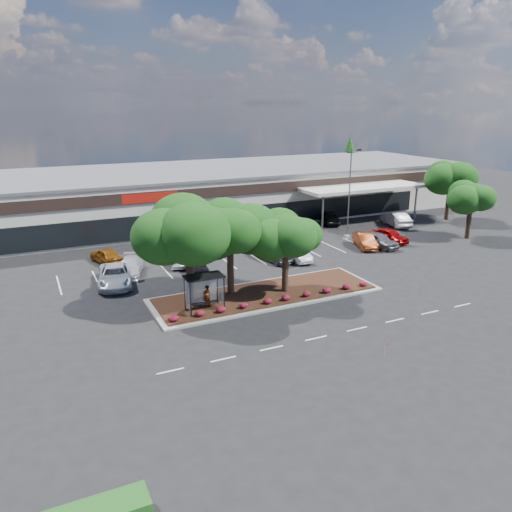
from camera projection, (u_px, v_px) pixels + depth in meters
name	position (u px, v px, depth m)	size (l,w,h in m)	color
ground	(315.00, 310.00, 36.42)	(160.00, 160.00, 0.00)	black
retail_store	(178.00, 194.00, 64.83)	(80.40, 25.20, 6.25)	beige
landscape_island	(266.00, 294.00, 39.03)	(18.00, 6.00, 0.26)	gray
lane_markings	(253.00, 269.00, 45.37)	(33.12, 20.06, 0.01)	silver
shrub_row	(279.00, 299.00, 37.10)	(17.00, 0.80, 0.50)	maroon
bus_shelter	(203.00, 282.00, 35.23)	(2.75, 1.55, 2.59)	black
island_tree_west	(189.00, 252.00, 35.81)	(7.20, 7.20, 7.89)	#163B0F
island_tree_mid	(230.00, 248.00, 37.93)	(6.60, 6.60, 7.32)	#163B0F
island_tree_east	(286.00, 251.00, 38.38)	(5.80, 5.80, 6.50)	#163B0F
tree_east_near	(470.00, 210.00, 54.73)	(5.60, 5.60, 6.51)	#163B0F
tree_east_far	(449.00, 190.00, 63.52)	(6.40, 6.40, 7.62)	#163B0F
conifer_north_east	(349.00, 163.00, 87.02)	(3.96, 3.96, 9.00)	#163B0F
person_waiting	(207.00, 296.00, 36.11)	(0.59, 0.39, 1.62)	#594C47
light_pole	(350.00, 199.00, 54.31)	(1.43, 0.50, 9.90)	gray
survey_stake	(385.00, 347.00, 29.47)	(0.08, 0.14, 0.94)	tan
car_0	(130.00, 267.00, 43.70)	(1.99, 4.89, 1.42)	silver
car_1	(115.00, 276.00, 41.14)	(2.66, 5.76, 1.60)	silver
car_2	(179.00, 258.00, 46.30)	(1.44, 4.13, 1.36)	#99A0A4
car_3	(197.00, 265.00, 44.17)	(1.71, 4.24, 1.45)	black
car_4	(274.00, 252.00, 47.54)	(1.90, 4.73, 1.61)	#54555A
car_5	(296.00, 253.00, 47.68)	(1.47, 4.21, 1.39)	#B2B2B2
car_6	(365.00, 241.00, 51.92)	(1.57, 4.51, 1.49)	maroon
car_7	(378.00, 240.00, 51.92)	(1.90, 4.71, 1.61)	#56565E
car_8	(390.00, 236.00, 53.87)	(1.76, 4.38, 1.49)	#920404
car_9	(106.00, 256.00, 46.81)	(1.73, 4.31, 1.47)	#82440B
car_10	(164.00, 246.00, 50.14)	(1.42, 4.07, 1.34)	#515057
car_11	(191.00, 239.00, 52.69)	(1.62, 4.02, 1.37)	white
car_12	(180.00, 234.00, 54.19)	(2.40, 5.89, 1.71)	#1B4419
car_13	(269.00, 234.00, 54.45)	(1.79, 4.46, 1.52)	#A8ABB3
car_14	(291.00, 230.00, 56.28)	(1.65, 4.10, 1.40)	maroon
car_15	(290.00, 228.00, 57.58)	(1.58, 3.92, 1.34)	#164B27
car_16	(329.00, 217.00, 62.12)	(1.99, 4.93, 1.68)	black
car_17	(396.00, 219.00, 60.99)	(1.81, 5.20, 1.71)	#B1B1B1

